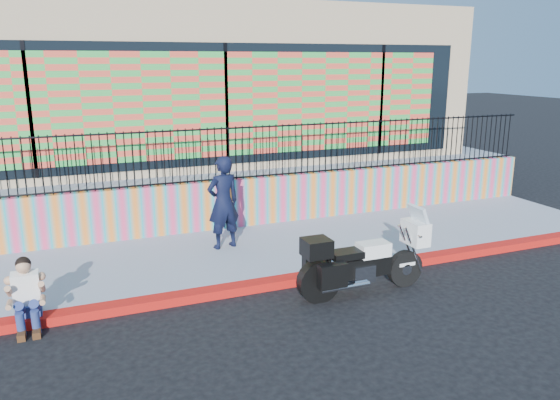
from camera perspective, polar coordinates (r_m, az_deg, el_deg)
ground at (r=9.84m, az=1.68°, el=-8.71°), size 90.00×90.00×0.00m
red_curb at (r=9.81m, az=1.68°, el=-8.30°), size 16.00×0.30×0.15m
sidewalk at (r=11.24m, az=-1.69°, el=-5.29°), size 16.00×3.00×0.15m
mural_wall at (r=12.51m, az=-4.25°, el=-0.28°), size 16.00×0.20×1.10m
metal_fence at (r=12.27m, az=-4.35°, el=4.93°), size 15.80×0.04×1.20m
elevated_platform at (r=17.34m, az=-9.41°, el=3.46°), size 16.00×10.00×1.25m
storefront_building at (r=16.83m, az=-9.61°, el=12.13°), size 14.00×8.06×4.00m
police_motorcycle at (r=9.32m, az=8.50°, el=-6.22°), size 2.32×0.77×1.45m
police_officer at (r=10.99m, az=-5.95°, el=-0.26°), size 0.77×0.58×1.89m
seated_man at (r=8.90m, az=-24.94°, el=-9.57°), size 0.54×0.71×1.06m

